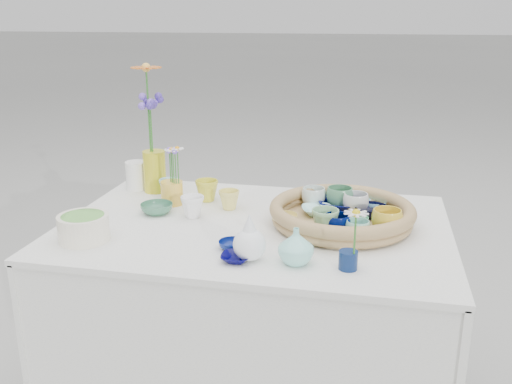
# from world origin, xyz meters

# --- Properties ---
(wicker_tray) EXTENTS (0.47, 0.47, 0.08)m
(wicker_tray) POSITION_xyz_m (0.28, 0.05, 0.80)
(wicker_tray) COLOR #846141
(wicker_tray) RESTS_ON display_table
(tray_ceramic_0) EXTENTS (0.16, 0.16, 0.03)m
(tray_ceramic_0) POSITION_xyz_m (0.26, 0.16, 0.80)
(tray_ceramic_0) COLOR #000544
(tray_ceramic_0) RESTS_ON wicker_tray
(tray_ceramic_1) EXTENTS (0.15, 0.15, 0.04)m
(tray_ceramic_1) POSITION_xyz_m (0.37, 0.11, 0.80)
(tray_ceramic_1) COLOR black
(tray_ceramic_1) RESTS_ON wicker_tray
(tray_ceramic_2) EXTENTS (0.11, 0.11, 0.07)m
(tray_ceramic_2) POSITION_xyz_m (0.42, -0.03, 0.82)
(tray_ceramic_2) COLOR gold
(tray_ceramic_2) RESTS_ON wicker_tray
(tray_ceramic_3) EXTENTS (0.11, 0.11, 0.03)m
(tray_ceramic_3) POSITION_xyz_m (0.32, 0.00, 0.80)
(tray_ceramic_3) COLOR #449C65
(tray_ceramic_3) RESTS_ON wicker_tray
(tray_ceramic_4) EXTENTS (0.09, 0.09, 0.08)m
(tray_ceramic_4) POSITION_xyz_m (0.24, -0.08, 0.82)
(tray_ceramic_4) COLOR #7FB67F
(tray_ceramic_4) RESTS_ON wicker_tray
(tray_ceramic_5) EXTENTS (0.13, 0.13, 0.03)m
(tray_ceramic_5) POSITION_xyz_m (0.20, 0.09, 0.80)
(tray_ceramic_5) COLOR #A7E7DE
(tray_ceramic_5) RESTS_ON wicker_tray
(tray_ceramic_6) EXTENTS (0.10, 0.10, 0.07)m
(tray_ceramic_6) POSITION_xyz_m (0.17, 0.17, 0.82)
(tray_ceramic_6) COLOR silver
(tray_ceramic_6) RESTS_ON wicker_tray
(tray_ceramic_7) EXTENTS (0.10, 0.10, 0.07)m
(tray_ceramic_7) POSITION_xyz_m (0.32, 0.13, 0.82)
(tray_ceramic_7) COLOR silver
(tray_ceramic_7) RESTS_ON wicker_tray
(tray_ceramic_8) EXTENTS (0.09, 0.09, 0.03)m
(tray_ceramic_8) POSITION_xyz_m (0.38, 0.19, 0.80)
(tray_ceramic_8) COLOR #89D7ED
(tray_ceramic_8) RESTS_ON wicker_tray
(tray_ceramic_9) EXTENTS (0.11, 0.11, 0.06)m
(tray_ceramic_9) POSITION_xyz_m (0.27, -0.08, 0.81)
(tray_ceramic_9) COLOR #000B45
(tray_ceramic_9) RESTS_ON wicker_tray
(tray_ceramic_10) EXTENTS (0.11, 0.11, 0.03)m
(tray_ceramic_10) POSITION_xyz_m (0.10, -0.01, 0.80)
(tray_ceramic_10) COLOR #F5DC6F
(tray_ceramic_10) RESTS_ON wicker_tray
(tray_ceramic_11) EXTENTS (0.08, 0.08, 0.06)m
(tray_ceramic_11) POSITION_xyz_m (0.34, -0.10, 0.81)
(tray_ceramic_11) COLOR #7FC5B2
(tray_ceramic_11) RESTS_ON wicker_tray
(tray_ceramic_12) EXTENTS (0.12, 0.12, 0.07)m
(tray_ceramic_12) POSITION_xyz_m (0.26, 0.17, 0.82)
(tray_ceramic_12) COLOR #47815B
(tray_ceramic_12) RESTS_ON wicker_tray
(loose_ceramic_0) EXTENTS (0.10, 0.10, 0.08)m
(loose_ceramic_0) POSITION_xyz_m (-0.22, 0.20, 0.80)
(loose_ceramic_0) COLOR gold
(loose_ceramic_0) RESTS_ON display_table
(loose_ceramic_1) EXTENTS (0.07, 0.07, 0.07)m
(loose_ceramic_1) POSITION_xyz_m (-0.12, 0.13, 0.80)
(loose_ceramic_1) COLOR #ECDD66
(loose_ceramic_1) RESTS_ON display_table
(loose_ceramic_2) EXTENTS (0.14, 0.14, 0.03)m
(loose_ceramic_2) POSITION_xyz_m (-0.35, 0.03, 0.78)
(loose_ceramic_2) COLOR #3A7254
(loose_ceramic_2) RESTS_ON display_table
(loose_ceramic_3) EXTENTS (0.09, 0.09, 0.07)m
(loose_ceramic_3) POSITION_xyz_m (-0.22, 0.02, 0.80)
(loose_ceramic_3) COLOR white
(loose_ceramic_3) RESTS_ON display_table
(loose_ceramic_4) EXTENTS (0.09, 0.09, 0.02)m
(loose_ceramic_4) POSITION_xyz_m (-0.02, -0.22, 0.78)
(loose_ceramic_4) COLOR navy
(loose_ceramic_4) RESTS_ON display_table
(loose_ceramic_5) EXTENTS (0.09, 0.09, 0.07)m
(loose_ceramic_5) POSITION_xyz_m (-0.38, 0.22, 0.80)
(loose_ceramic_5) COLOR #AADFDD
(loose_ceramic_5) RESTS_ON display_table
(loose_ceramic_6) EXTENTS (0.09, 0.09, 0.02)m
(loose_ceramic_6) POSITION_xyz_m (0.01, -0.30, 0.78)
(loose_ceramic_6) COLOR #030145
(loose_ceramic_6) RESTS_ON display_table
(fluted_bowl) EXTENTS (0.18, 0.18, 0.08)m
(fluted_bowl) POSITION_xyz_m (-0.48, -0.24, 0.81)
(fluted_bowl) COLOR white
(fluted_bowl) RESTS_ON display_table
(bud_vase_paleblue) EXTENTS (0.12, 0.12, 0.14)m
(bud_vase_paleblue) POSITION_xyz_m (0.05, -0.28, 0.84)
(bud_vase_paleblue) COLOR white
(bud_vase_paleblue) RESTS_ON display_table
(bud_vase_seafoam) EXTENTS (0.12, 0.12, 0.10)m
(bud_vase_seafoam) POSITION_xyz_m (0.18, -0.28, 0.82)
(bud_vase_seafoam) COLOR #8FE5D7
(bud_vase_seafoam) RESTS_ON display_table
(bud_vase_cobalt) EXTENTS (0.06, 0.06, 0.05)m
(bud_vase_cobalt) POSITION_xyz_m (0.32, -0.28, 0.79)
(bud_vase_cobalt) COLOR #0B1E4B
(bud_vase_cobalt) RESTS_ON display_table
(single_daisy) EXTENTS (0.09, 0.09, 0.14)m
(single_daisy) POSITION_xyz_m (0.33, -0.30, 0.87)
(single_daisy) COLOR white
(single_daisy) RESTS_ON bud_vase_cobalt
(tall_vase_yellow) EXTENTS (0.10, 0.10, 0.16)m
(tall_vase_yellow) POSITION_xyz_m (-0.45, 0.27, 0.85)
(tall_vase_yellow) COLOR gold
(tall_vase_yellow) RESTS_ON display_table
(gerbera) EXTENTS (0.17, 0.17, 0.33)m
(gerbera) POSITION_xyz_m (-0.46, 0.27, 1.08)
(gerbera) COLOR orange
(gerbera) RESTS_ON tall_vase_yellow
(hydrangea) EXTENTS (0.10, 0.10, 0.25)m
(hydrangea) POSITION_xyz_m (-0.45, 0.26, 1.02)
(hydrangea) COLOR #432E97
(hydrangea) RESTS_ON tall_vase_yellow
(white_pitcher) EXTENTS (0.14, 0.12, 0.11)m
(white_pitcher) POSITION_xyz_m (-0.54, 0.29, 0.82)
(white_pitcher) COLOR white
(white_pitcher) RESTS_ON display_table
(daisy_cup) EXTENTS (0.11, 0.11, 0.09)m
(daisy_cup) POSITION_xyz_m (-0.34, 0.14, 0.81)
(daisy_cup) COLOR yellow
(daisy_cup) RESTS_ON display_table
(daisy_posy) EXTENTS (0.09, 0.09, 0.14)m
(daisy_posy) POSITION_xyz_m (-0.32, 0.13, 0.92)
(daisy_posy) COLOR white
(daisy_posy) RESTS_ON daisy_cup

